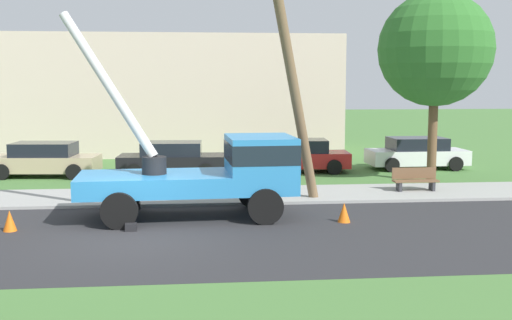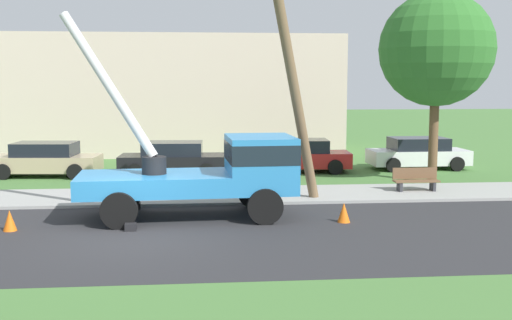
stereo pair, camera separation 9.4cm
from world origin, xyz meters
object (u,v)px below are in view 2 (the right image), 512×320
Objects in this scene: parked_sedan_red at (299,156)px; park_bench at (416,180)px; traffic_cone_ahead at (344,213)px; traffic_cone_behind at (10,220)px; parked_sedan_tan at (46,159)px; utility_truck at (216,169)px; leaning_utility_pole at (290,64)px; roadside_tree_near at (436,50)px; parked_sedan_black at (173,159)px; parked_sedan_white at (418,153)px.

parked_sedan_red is 6.58m from park_bench.
traffic_cone_behind is at bearing -178.77° from traffic_cone_ahead.
parked_sedan_tan reaches higher than park_bench.
traffic_cone_ahead is at bearing -17.61° from utility_truck.
roadside_tree_near is (6.31, 4.19, 0.67)m from leaning_utility_pole.
parked_sedan_red is 7.29m from roadside_tree_near.
parked_sedan_black is 2.80× the size of park_bench.
parked_sedan_black reaches higher than traffic_cone_ahead.
traffic_cone_ahead is 0.08× the size of roadside_tree_near.
parked_sedan_tan reaches higher than traffic_cone_behind.
traffic_cone_behind is 0.12× the size of parked_sedan_tan.
traffic_cone_behind is 10.40m from parked_sedan_black.
parked_sedan_red is at bearing 66.45° from utility_truck.
leaning_utility_pole is at bearing -131.89° from parked_sedan_white.
leaning_utility_pole is 12.21m from parked_sedan_tan.
park_bench is (3.25, -5.72, -0.25)m from parked_sedan_red.
leaning_utility_pole is at bearing 19.71° from traffic_cone_behind.
parked_sedan_tan is 16.26m from parked_sedan_white.
utility_truck reaches higher than parked_sedan_black.
roadside_tree_near is at bearing 33.56° from leaning_utility_pole.
traffic_cone_ahead is at bearing -61.47° from parked_sedan_black.
leaning_utility_pole is 6.46m from park_bench.
leaning_utility_pole is at bearing -146.44° from roadside_tree_near.
traffic_cone_behind is 13.44m from park_bench.
leaning_utility_pole reaches higher than traffic_cone_behind.
utility_truck is at bearing -51.36° from parked_sedan_tan.
parked_sedan_red is (0.35, 10.05, 0.43)m from traffic_cone_ahead.
parked_sedan_black is at bearing -173.45° from parked_sedan_red.
parked_sedan_white is (9.39, 9.34, -0.70)m from utility_truck.
traffic_cone_ahead is 10.07m from parked_sedan_red.
leaning_utility_pole reaches higher than parked_sedan_red.
park_bench is 5.53m from roadside_tree_near.
parked_sedan_white is 0.60× the size of roadside_tree_near.
park_bench is (-2.26, -6.13, -0.25)m from parked_sedan_white.
parked_sedan_red is at bearing 119.57° from park_bench.
park_bench is at bearing 19.69° from traffic_cone_behind.
parked_sedan_white reaches higher than traffic_cone_ahead.
parked_sedan_black is (-1.58, 8.30, -0.70)m from utility_truck.
parked_sedan_tan is at bearing -177.31° from parked_sedan_white.
parked_sedan_tan is 1.03× the size of parked_sedan_white.
utility_truck is at bearing -146.75° from roadside_tree_near.
traffic_cone_ahead is 5.63m from park_bench.
utility_truck is at bearing 162.39° from traffic_cone_ahead.
parked_sedan_black is 5.51m from parked_sedan_red.
utility_truck is 1.53× the size of parked_sedan_black.
parked_sedan_tan is at bearing 169.49° from roadside_tree_near.
parked_sedan_black is (3.93, 9.62, 0.43)m from traffic_cone_behind.
traffic_cone_ahead is 14.22m from parked_sedan_tan.
leaning_utility_pole is 8.72m from parked_sedan_black.
leaning_utility_pole is at bearing -59.84° from parked_sedan_black.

